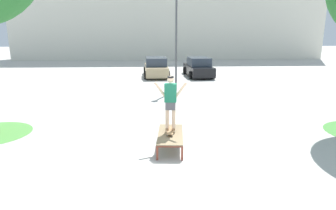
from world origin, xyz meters
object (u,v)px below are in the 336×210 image
(skate_box, at_px, (170,135))
(skateboard, at_px, (170,130))
(light_post, at_px, (176,25))
(car_tan, at_px, (156,68))
(skater, at_px, (170,99))
(car_black, at_px, (198,68))

(skate_box, bearing_deg, skateboard, 85.55)
(skateboard, distance_m, light_post, 9.57)
(skate_box, height_order, car_tan, car_tan)
(skater, height_order, car_black, skater)
(skateboard, distance_m, car_black, 14.95)
(car_black, bearing_deg, skate_box, -101.71)
(light_post, bearing_deg, car_tan, 101.18)
(skater, height_order, car_tan, skater)
(skateboard, bearing_deg, light_post, 84.63)
(car_black, relative_size, light_post, 0.74)
(skateboard, height_order, light_post, light_post)
(car_tan, relative_size, car_black, 0.99)
(skate_box, height_order, skateboard, skateboard)
(skateboard, relative_size, light_post, 0.14)
(skate_box, bearing_deg, skater, 85.50)
(skateboard, xyz_separation_m, light_post, (0.84, 8.95, 3.29))
(skater, bearing_deg, light_post, 84.63)
(light_post, bearing_deg, skater, -95.37)
(car_black, bearing_deg, light_post, -111.17)
(skate_box, bearing_deg, car_black, 78.29)
(skateboard, relative_size, skater, 0.48)
(skate_box, xyz_separation_m, car_tan, (-0.29, 14.79, 0.28))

